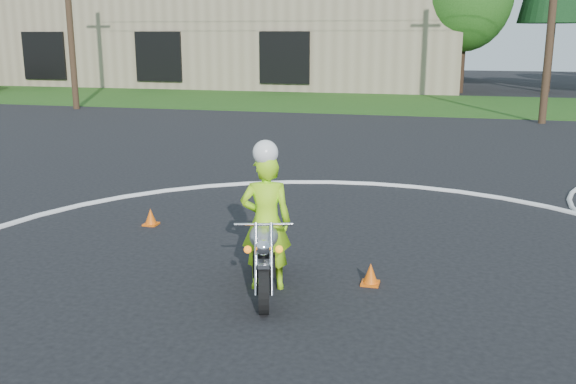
# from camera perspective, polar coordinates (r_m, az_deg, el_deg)

# --- Properties ---
(grass_strip) EXTENTS (120.00, 10.00, 0.02)m
(grass_strip) POSITION_cam_1_polar(r_m,az_deg,el_deg) (32.27, 11.44, 7.69)
(grass_strip) COLOR #1E4714
(grass_strip) RESTS_ON ground
(course_markings) EXTENTS (19.05, 19.05, 0.12)m
(course_markings) POSITION_cam_1_polar(r_m,az_deg,el_deg) (9.98, 16.80, -5.92)
(course_markings) COLOR silver
(course_markings) RESTS_ON ground
(primary_motorcycle) EXTENTS (0.81, 2.00, 1.07)m
(primary_motorcycle) POSITION_cam_1_polar(r_m,az_deg,el_deg) (8.33, -2.11, -5.49)
(primary_motorcycle) COLOR black
(primary_motorcycle) RESTS_ON ground
(rider_primary_grp) EXTENTS (0.75, 0.60, 1.99)m
(rider_primary_grp) POSITION_cam_1_polar(r_m,az_deg,el_deg) (8.33, -1.97, -2.33)
(rider_primary_grp) COLOR #ABFA1A
(rider_primary_grp) RESTS_ON ground
(warehouse) EXTENTS (41.00, 17.00, 8.30)m
(warehouse) POSITION_cam_1_polar(r_m,az_deg,el_deg) (49.14, -9.57, 14.61)
(warehouse) COLOR tan
(warehouse) RESTS_ON ground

